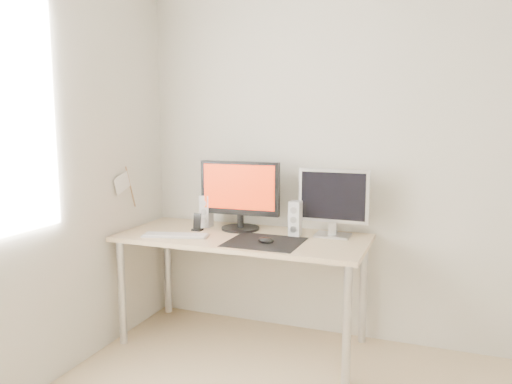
# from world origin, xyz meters

# --- Properties ---
(wall_back) EXTENTS (3.50, 0.00, 3.50)m
(wall_back) POSITION_xyz_m (0.00, 1.75, 1.25)
(wall_back) COLOR silver
(wall_back) RESTS_ON ground
(mousepad) EXTENTS (0.45, 0.40, 0.00)m
(mousepad) POSITION_xyz_m (-0.74, 1.26, 0.73)
(mousepad) COLOR black
(mousepad) RESTS_ON desk
(mouse) EXTENTS (0.10, 0.06, 0.04)m
(mouse) POSITION_xyz_m (-0.72, 1.23, 0.75)
(mouse) COLOR black
(mouse) RESTS_ON mousepad
(desk) EXTENTS (1.60, 0.70, 0.73)m
(desk) POSITION_xyz_m (-0.93, 1.38, 0.65)
(desk) COLOR #D1B587
(desk) RESTS_ON ground
(main_monitor) EXTENTS (0.55, 0.27, 0.47)m
(main_monitor) POSITION_xyz_m (-1.01, 1.53, 0.98)
(main_monitor) COLOR black
(main_monitor) RESTS_ON desk
(second_monitor) EXTENTS (0.45, 0.16, 0.43)m
(second_monitor) POSITION_xyz_m (-0.38, 1.56, 0.97)
(second_monitor) COLOR silver
(second_monitor) RESTS_ON desk
(speaker_left) EXTENTS (0.07, 0.09, 0.23)m
(speaker_left) POSITION_xyz_m (-1.27, 1.54, 0.84)
(speaker_left) COLOR white
(speaker_left) RESTS_ON desk
(speaker_right) EXTENTS (0.07, 0.09, 0.23)m
(speaker_right) POSITION_xyz_m (-0.61, 1.49, 0.84)
(speaker_right) COLOR white
(speaker_right) RESTS_ON desk
(keyboard) EXTENTS (0.44, 0.22, 0.02)m
(keyboard) POSITION_xyz_m (-1.33, 1.20, 0.74)
(keyboard) COLOR #B6B6B8
(keyboard) RESTS_ON desk
(phone_dock) EXTENTS (0.07, 0.06, 0.12)m
(phone_dock) POSITION_xyz_m (-1.27, 1.41, 0.77)
(phone_dock) COLOR black
(phone_dock) RESTS_ON desk
(pennant) EXTENTS (0.01, 0.23, 0.29)m
(pennant) POSITION_xyz_m (-1.72, 1.24, 1.05)
(pennant) COLOR #A57F54
(pennant) RESTS_ON wall_left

